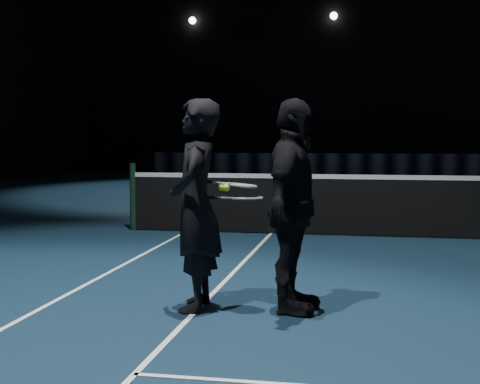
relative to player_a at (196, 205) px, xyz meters
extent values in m
plane|color=black|center=(4.13, 22.72, 4.07)|extent=(30.00, 0.00, 30.00)
cylinder|color=black|center=(-2.27, 4.72, -0.38)|extent=(0.10, 0.10, 1.10)
cube|color=black|center=(4.13, 20.22, -0.48)|extent=(22.00, 0.15, 0.90)
imported|color=black|center=(0.00, 0.00, 0.00)|extent=(0.52, 0.72, 1.86)
imported|color=black|center=(0.85, 0.07, 0.00)|extent=(0.58, 1.14, 1.86)
camera|label=1|loc=(1.45, -5.67, 0.60)|focal=50.00mm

